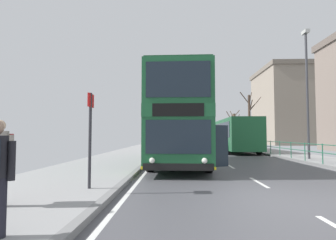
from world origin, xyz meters
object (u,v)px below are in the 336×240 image
at_px(double_decker_bus_main, 180,121).
at_px(bare_tree_far_00, 234,128).
at_px(background_bus_far_lane, 235,134).
at_px(pedestrian_companion, 0,155).
at_px(bus_stop_sign_near, 90,129).
at_px(street_lamp_far_side, 307,84).
at_px(background_building_00, 290,106).
at_px(bare_tree_far_01, 249,118).

relative_size(double_decker_bus_main, bare_tree_far_00, 2.01).
relative_size(background_bus_far_lane, pedestrian_companion, 6.04).
relative_size(bus_stop_sign_near, street_lamp_far_side, 0.32).
relative_size(pedestrian_companion, background_building_00, 0.13).
height_order(background_bus_far_lane, bare_tree_far_01, bare_tree_far_01).
xyz_separation_m(double_decker_bus_main, pedestrian_companion, (-3.73, -9.27, -1.17)).
distance_m(background_bus_far_lane, bus_stop_sign_near, 19.90).
distance_m(background_bus_far_lane, bare_tree_far_01, 10.47).
relative_size(bare_tree_far_01, background_building_00, 0.53).
relative_size(bus_stop_sign_near, bare_tree_far_00, 0.49).
distance_m(street_lamp_far_side, bare_tree_far_01, 18.36).
bearing_deg(pedestrian_companion, background_bus_far_lane, 66.33).
distance_m(pedestrian_companion, street_lamp_far_side, 16.55).
relative_size(background_bus_far_lane, bus_stop_sign_near, 4.06).
distance_m(double_decker_bus_main, pedestrian_companion, 10.06).
bearing_deg(bare_tree_far_01, pedestrian_companion, -113.21).
distance_m(pedestrian_companion, bus_stop_sign_near, 2.31).
distance_m(street_lamp_far_side, bare_tree_far_00, 24.12).
bearing_deg(background_bus_far_lane, street_lamp_far_side, -73.78).
distance_m(pedestrian_companion, bare_tree_far_00, 37.48).
bearing_deg(double_decker_bus_main, street_lamp_far_side, 15.68).
relative_size(street_lamp_far_side, background_building_00, 0.59).
height_order(bus_stop_sign_near, street_lamp_far_side, street_lamp_far_side).
bearing_deg(pedestrian_companion, bus_stop_sign_near, 56.63).
bearing_deg(bare_tree_far_01, street_lamp_far_side, -94.11).
bearing_deg(bare_tree_far_01, bus_stop_sign_near, -112.46).
bearing_deg(street_lamp_far_side, bare_tree_far_00, 88.63).
bearing_deg(bus_stop_sign_near, background_building_00, 61.89).
height_order(bare_tree_far_00, background_building_00, background_building_00).
xyz_separation_m(bus_stop_sign_near, street_lamp_far_side, (10.20, 9.57, 2.95)).
xyz_separation_m(pedestrian_companion, bare_tree_far_00, (12.01, 35.47, 1.51)).
bearing_deg(bare_tree_far_01, double_decker_bus_main, -113.79).
bearing_deg(bare_tree_far_01, background_building_00, 51.80).
relative_size(bus_stop_sign_near, background_building_00, 0.19).
xyz_separation_m(street_lamp_far_side, bare_tree_far_01, (1.31, 18.29, -0.89)).
bearing_deg(bare_tree_far_00, pedestrian_companion, -108.71).
bearing_deg(double_decker_bus_main, background_bus_far_lane, 64.88).
bearing_deg(double_decker_bus_main, bare_tree_far_00, 72.46).
distance_m(bare_tree_far_01, background_building_00, 17.17).
height_order(background_bus_far_lane, bus_stop_sign_near, background_bus_far_lane).
bearing_deg(background_building_00, double_decker_bus_main, -120.00).
height_order(pedestrian_companion, background_building_00, background_building_00).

